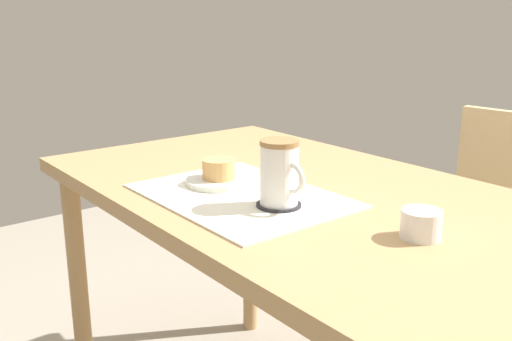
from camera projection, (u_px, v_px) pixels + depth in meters
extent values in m
cylinder|color=tan|center=(79.00, 289.00, 1.61)|extent=(0.05, 0.05, 0.69)
cylinder|color=tan|center=(250.00, 238.00, 1.98)|extent=(0.05, 0.05, 0.69)
cube|color=tan|center=(302.00, 197.00, 1.25)|extent=(1.28, 0.72, 0.04)
cylinder|color=#D1B27F|center=(389.00, 322.00, 1.72)|extent=(0.04, 0.04, 0.39)
cylinder|color=#D1B27F|center=(450.00, 286.00, 1.95)|extent=(0.04, 0.04, 0.39)
cube|color=#D1B27F|center=(480.00, 258.00, 1.65)|extent=(0.45, 0.45, 0.04)
cube|color=silver|center=(241.00, 196.00, 1.20)|extent=(0.44, 0.32, 0.00)
cylinder|color=silver|center=(219.00, 181.00, 1.27)|extent=(0.15, 0.15, 0.01)
cylinder|color=#E0A860|center=(219.00, 169.00, 1.27)|extent=(0.07, 0.07, 0.04)
cylinder|color=#232328|center=(279.00, 205.00, 1.13)|extent=(0.09, 0.09, 0.00)
cylinder|color=white|center=(279.00, 175.00, 1.11)|extent=(0.08, 0.08, 0.12)
cylinder|color=#9E7547|center=(279.00, 143.00, 1.09)|extent=(0.08, 0.08, 0.01)
torus|color=white|center=(293.00, 178.00, 1.08)|extent=(0.06, 0.01, 0.06)
cylinder|color=white|center=(421.00, 224.00, 0.97)|extent=(0.07, 0.07, 0.05)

